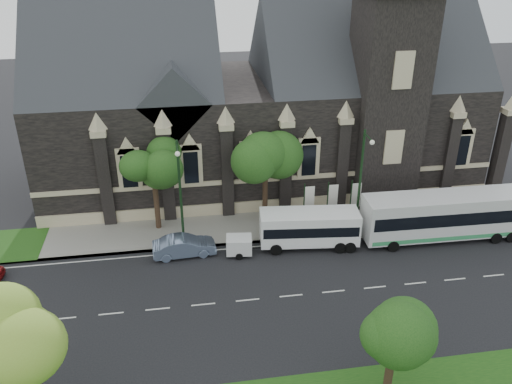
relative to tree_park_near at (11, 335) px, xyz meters
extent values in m
plane|color=black|center=(11.77, 8.77, -6.42)|extent=(160.00, 160.00, 0.00)
cube|color=gray|center=(11.77, 18.27, -6.34)|extent=(80.00, 5.00, 0.15)
cube|color=black|center=(15.77, 28.27, -1.42)|extent=(40.00, 15.00, 10.00)
cube|color=#2A2C31|center=(3.77, 28.27, 3.58)|extent=(16.00, 15.00, 15.00)
cube|color=#2A2C31|center=(25.77, 28.27, 3.58)|extent=(20.00, 15.00, 15.00)
cube|color=#2A2C31|center=(7.77, 23.77, 3.58)|extent=(6.00, 6.00, 6.00)
cube|color=black|center=(25.77, 22.27, 2.58)|extent=(5.50, 5.50, 18.00)
cube|color=tan|center=(15.77, 20.73, -3.22)|extent=(40.00, 0.22, 0.40)
cube|color=tan|center=(15.77, 20.73, -5.82)|extent=(40.00, 0.25, 1.20)
cube|color=black|center=(13.77, 20.59, -1.62)|extent=(1.20, 0.12, 2.80)
sphere|color=#82A331|center=(-0.23, -0.23, -0.20)|extent=(4.16, 4.16, 4.16)
sphere|color=#82A331|center=(0.55, 0.55, 0.58)|extent=(3.12, 3.12, 3.12)
cylinder|color=black|center=(17.77, -0.73, -4.88)|extent=(0.44, 0.44, 3.08)
sphere|color=#1C4716|center=(17.77, -0.73, -1.94)|extent=(3.20, 3.20, 3.20)
sphere|color=#1C4716|center=(18.37, -0.13, -1.34)|extent=(2.40, 2.40, 2.40)
cylinder|color=black|center=(14.77, 19.27, -4.44)|extent=(0.44, 0.44, 3.96)
sphere|color=#1C4716|center=(14.77, 19.27, -0.78)|extent=(3.84, 3.84, 3.84)
sphere|color=#1C4716|center=(15.49, 19.99, -0.06)|extent=(2.88, 2.88, 2.88)
cylinder|color=black|center=(5.77, 19.27, -4.44)|extent=(0.44, 0.44, 3.96)
sphere|color=#1C4716|center=(5.77, 19.27, -0.85)|extent=(3.68, 3.68, 3.68)
sphere|color=#1C4716|center=(6.46, 19.96, -0.16)|extent=(2.76, 2.76, 2.76)
cylinder|color=black|center=(21.77, 16.07, -1.92)|extent=(0.20, 0.20, 9.00)
cylinder|color=black|center=(21.77, 15.27, 2.28)|extent=(0.10, 1.60, 0.10)
sphere|color=silver|center=(21.77, 14.47, 2.18)|extent=(0.36, 0.36, 0.36)
cylinder|color=black|center=(7.77, 16.07, -1.92)|extent=(0.20, 0.20, 9.00)
cylinder|color=black|center=(7.77, 15.27, 2.28)|extent=(0.10, 1.60, 0.10)
sphere|color=silver|center=(7.77, 14.47, 2.18)|extent=(0.36, 0.36, 0.36)
cylinder|color=black|center=(17.77, 17.77, -4.42)|extent=(0.10, 0.10, 4.00)
cube|color=white|center=(18.22, 17.77, -3.82)|extent=(0.80, 0.04, 2.20)
cylinder|color=black|center=(19.77, 17.77, -4.42)|extent=(0.10, 0.10, 4.00)
cube|color=white|center=(20.22, 17.77, -3.82)|extent=(0.80, 0.04, 2.20)
cylinder|color=black|center=(21.77, 17.77, -4.42)|extent=(0.10, 0.10, 4.00)
cube|color=white|center=(22.22, 17.77, -3.82)|extent=(0.80, 0.04, 2.20)
cube|color=silver|center=(28.40, 14.25, -4.27)|extent=(13.20, 2.96, 3.39)
cube|color=black|center=(28.40, 14.25, -4.04)|extent=(12.67, 2.99, 1.07)
cube|color=#349056|center=(28.40, 14.25, -5.67)|extent=(12.67, 2.98, 0.35)
cylinder|color=black|center=(23.77, 12.96, -5.97)|extent=(0.90, 0.29, 0.90)
cylinder|color=black|center=(23.81, 15.70, -5.97)|extent=(0.90, 0.29, 0.90)
cylinder|color=black|center=(32.32, 12.81, -5.97)|extent=(0.90, 0.29, 0.90)
cylinder|color=black|center=(32.36, 15.56, -5.97)|extent=(0.90, 0.29, 0.90)
cylinder|color=black|center=(33.63, 12.79, -5.97)|extent=(0.90, 0.29, 0.90)
cylinder|color=black|center=(33.68, 15.53, -5.97)|extent=(0.90, 0.29, 0.90)
cube|color=white|center=(17.49, 14.82, -4.72)|extent=(7.85, 3.18, 2.50)
cube|color=black|center=(17.49, 14.82, -4.59)|extent=(7.55, 3.19, 0.83)
cylinder|color=black|center=(14.71, 13.90, -5.97)|extent=(0.92, 0.37, 0.90)
cylinder|color=black|center=(14.96, 16.29, -5.97)|extent=(0.92, 0.37, 0.90)
cylinder|color=black|center=(19.65, 13.39, -5.97)|extent=(0.92, 0.37, 0.90)
cylinder|color=black|center=(19.90, 15.78, -5.97)|extent=(0.92, 0.37, 0.90)
cylinder|color=black|center=(20.41, 13.31, -5.97)|extent=(0.92, 0.37, 0.90)
cylinder|color=black|center=(20.66, 15.70, -5.97)|extent=(0.92, 0.37, 0.90)
cube|color=silver|center=(11.92, 14.39, -5.55)|extent=(2.09, 1.66, 1.25)
cylinder|color=black|center=(11.83, 13.68, -6.15)|extent=(0.56, 0.26, 0.54)
cylinder|color=black|center=(12.00, 15.11, -6.15)|extent=(0.56, 0.26, 0.54)
cylinder|color=black|center=(13.16, 14.25, -5.89)|extent=(1.16, 0.22, 0.08)
imported|color=slate|center=(7.77, 14.97, -5.63)|extent=(4.88, 1.96, 1.58)
camera|label=1|loc=(7.92, -19.24, 15.99)|focal=36.71mm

